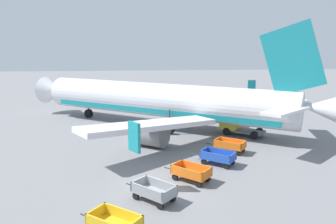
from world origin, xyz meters
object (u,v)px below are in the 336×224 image
baggage_cart_fourth_in_row (218,157)px  baggage_cart_far_end (230,145)px  baggage_cart_second_in_row (154,191)px  airplane (167,101)px  service_truck_beside_carts (235,124)px  baggage_cart_nearest (114,224)px  baggage_cart_third_in_row (191,172)px

baggage_cart_fourth_in_row → baggage_cart_far_end: bearing=57.5°
baggage_cart_second_in_row → baggage_cart_fourth_in_row: same height
baggage_cart_far_end → baggage_cart_second_in_row: bearing=-130.7°
airplane → baggage_cart_fourth_in_row: 12.37m
baggage_cart_fourth_in_row → service_truck_beside_carts: bearing=64.7°
baggage_cart_fourth_in_row → baggage_cart_far_end: 3.33m
baggage_cart_fourth_in_row → service_truck_beside_carts: 9.43m
baggage_cart_second_in_row → baggage_cart_nearest: bearing=-122.2°
baggage_cart_nearest → baggage_cart_third_in_row: (4.78, 5.91, 0.00)m
baggage_cart_nearest → service_truck_beside_carts: 20.72m
baggage_cart_fourth_in_row → baggage_cart_far_end: same height
baggage_cart_nearest → baggage_cart_fourth_in_row: bearing=49.8°
baggage_cart_fourth_in_row → baggage_cart_far_end: size_ratio=0.99×
baggage_cart_third_in_row → baggage_cart_far_end: same height
baggage_cart_fourth_in_row → airplane: bearing=103.1°
airplane → baggage_cart_nearest: size_ratio=10.12×
baggage_cart_second_in_row → baggage_cart_far_end: 10.87m
baggage_cart_second_in_row → baggage_cart_far_end: (7.09, 8.24, 0.00)m
baggage_cart_far_end → service_truck_beside_carts: bearing=68.6°
baggage_cart_second_in_row → service_truck_beside_carts: service_truck_beside_carts is taller
baggage_cart_third_in_row → service_truck_beside_carts: (6.64, 11.36, 0.50)m
baggage_cart_far_end → baggage_cart_fourth_in_row: bearing=-122.5°
airplane → service_truck_beside_carts: size_ratio=7.16×
airplane → baggage_cart_far_end: size_ratio=10.08×
baggage_cart_second_in_row → baggage_cart_third_in_row: 3.72m
baggage_cart_second_in_row → airplane: bearing=81.6°
service_truck_beside_carts → airplane: bearing=154.0°
service_truck_beside_carts → baggage_cart_fourth_in_row: bearing=-115.3°
airplane → baggage_cart_third_in_row: bearing=-89.5°
baggage_cart_far_end → service_truck_beside_carts: service_truck_beside_carts is taller
baggage_cart_second_in_row → service_truck_beside_carts: (9.33, 13.94, 0.50)m
airplane → baggage_cart_nearest: 21.24m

